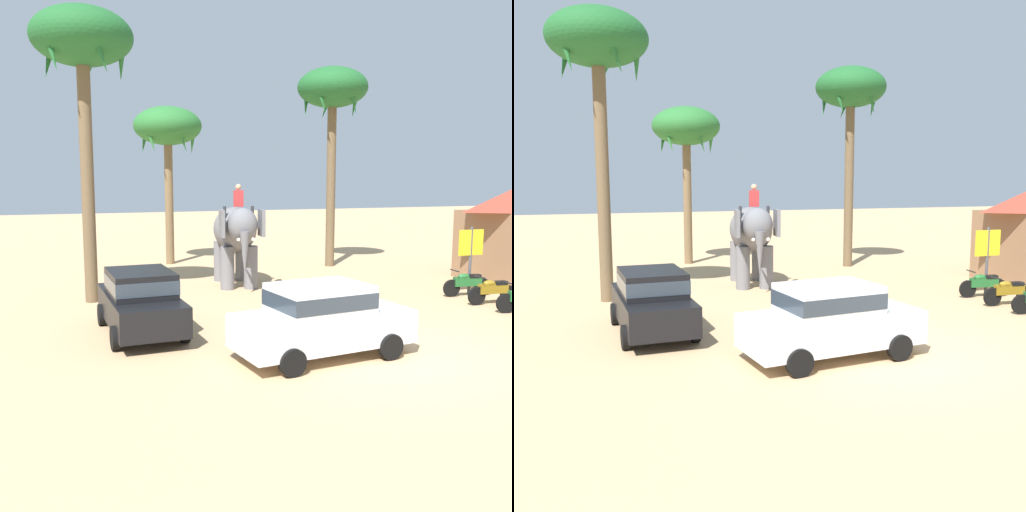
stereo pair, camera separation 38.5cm
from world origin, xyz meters
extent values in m
plane|color=tan|center=(0.00, 0.00, 0.00)|extent=(120.00, 120.00, 0.00)
cube|color=white|center=(-1.50, 0.41, 0.68)|extent=(4.25, 2.09, 0.76)
cube|color=white|center=(-1.60, 0.40, 1.38)|extent=(2.24, 1.76, 0.64)
cube|color=#2D3842|center=(-1.60, 0.40, 1.38)|extent=(2.26, 1.78, 0.35)
cylinder|color=black|center=(-0.32, 1.37, 0.30)|extent=(0.61, 0.24, 0.60)
cylinder|color=black|center=(-0.15, -0.32, 0.30)|extent=(0.61, 0.24, 0.60)
cylinder|color=black|center=(-2.85, 1.13, 0.30)|extent=(0.61, 0.24, 0.60)
cylinder|color=black|center=(-2.68, -0.56, 0.30)|extent=(0.61, 0.24, 0.60)
cube|color=black|center=(-5.07, 3.88, 0.68)|extent=(1.81, 4.14, 0.76)
cube|color=black|center=(-5.07, 3.78, 1.38)|extent=(1.62, 2.14, 0.64)
cube|color=#2D3842|center=(-5.07, 3.78, 1.38)|extent=(1.64, 2.16, 0.35)
cylinder|color=black|center=(-5.96, 5.13, 0.30)|extent=(0.20, 0.60, 0.60)
cylinder|color=black|center=(-4.26, 5.17, 0.30)|extent=(0.20, 0.60, 0.60)
cylinder|color=black|center=(-5.89, 2.59, 0.30)|extent=(0.20, 0.60, 0.60)
cylinder|color=black|center=(-4.19, 2.63, 0.30)|extent=(0.20, 0.60, 0.60)
ellipsoid|color=slate|center=(-0.49, 9.74, 2.15)|extent=(2.06, 3.31, 1.70)
cylinder|color=slate|center=(-0.20, 8.75, 0.80)|extent=(0.52, 0.52, 1.60)
cylinder|color=slate|center=(-1.07, 8.89, 0.80)|extent=(0.52, 0.52, 1.60)
cylinder|color=slate|center=(0.08, 10.59, 0.80)|extent=(0.52, 0.52, 1.60)
cylinder|color=slate|center=(-0.79, 10.72, 0.80)|extent=(0.52, 0.52, 1.60)
ellipsoid|color=slate|center=(-0.74, 8.13, 2.45)|extent=(1.24, 1.16, 1.20)
cube|color=slate|center=(-0.02, 8.12, 2.50)|extent=(0.24, 0.81, 0.96)
cube|color=slate|center=(-1.44, 8.34, 2.50)|extent=(0.24, 0.81, 0.96)
cone|color=slate|center=(-0.81, 7.68, 1.45)|extent=(0.41, 0.41, 1.60)
cone|color=beige|center=(-0.55, 7.69, 1.95)|extent=(0.20, 0.57, 0.21)
cone|color=beige|center=(-1.06, 7.77, 1.95)|extent=(0.20, 0.57, 0.21)
cube|color=red|center=(-0.63, 8.89, 3.35)|extent=(0.37, 0.29, 0.60)
sphere|color=tan|center=(-0.63, 8.89, 3.77)|extent=(0.22, 0.22, 0.22)
cylinder|color=#333338|center=(-0.11, 8.81, 2.80)|extent=(0.12, 0.12, 0.55)
cylinder|color=#333338|center=(-1.14, 8.97, 2.80)|extent=(0.12, 0.12, 0.55)
cylinder|color=black|center=(5.73, 2.30, 0.30)|extent=(0.61, 0.25, 0.60)
cylinder|color=black|center=(5.82, 2.28, 0.92)|extent=(0.18, 0.54, 0.04)
cylinder|color=black|center=(5.68, 3.50, 0.30)|extent=(0.61, 0.17, 0.60)
cylinder|color=black|center=(6.87, 3.36, 0.30)|extent=(0.61, 0.17, 0.60)
cube|color=olive|center=(6.28, 3.43, 0.52)|extent=(1.04, 0.32, 0.32)
ellipsoid|color=olive|center=(6.13, 3.44, 0.70)|extent=(0.46, 0.29, 0.20)
cube|color=black|center=(6.52, 3.40, 0.70)|extent=(0.46, 0.27, 0.12)
cylinder|color=black|center=(5.77, 3.49, 0.92)|extent=(0.10, 0.55, 0.04)
cylinder|color=black|center=(5.81, 4.87, 0.30)|extent=(0.61, 0.19, 0.60)
cylinder|color=black|center=(7.00, 4.68, 0.30)|extent=(0.61, 0.19, 0.60)
cube|color=#23662D|center=(6.40, 4.78, 0.52)|extent=(1.04, 0.35, 0.32)
ellipsoid|color=#23662D|center=(6.25, 4.80, 0.70)|extent=(0.47, 0.30, 0.20)
cube|color=black|center=(6.65, 4.74, 0.70)|extent=(0.47, 0.28, 0.12)
cylinder|color=black|center=(5.90, 4.85, 0.92)|extent=(0.12, 0.55, 0.04)
cylinder|color=brown|center=(-5.96, 8.42, 4.15)|extent=(0.42, 0.42, 8.29)
ellipsoid|color=#1E5B28|center=(-5.96, 8.42, 8.49)|extent=(3.20, 3.20, 1.80)
cone|color=#1E5B28|center=(-4.76, 8.42, 7.99)|extent=(0.40, 0.92, 1.64)
cone|color=#1E5B28|center=(-5.59, 9.56, 7.99)|extent=(0.91, 0.57, 1.67)
cone|color=#1E5B28|center=(-6.93, 9.12, 7.99)|extent=(0.73, 0.83, 1.69)
cone|color=#1E5B28|center=(-6.93, 7.71, 7.99)|extent=(0.73, 0.83, 1.69)
cone|color=#1E5B28|center=(-5.59, 7.27, 7.99)|extent=(0.91, 0.57, 1.67)
cylinder|color=brown|center=(-1.69, 16.05, 3.17)|extent=(0.40, 0.40, 6.35)
ellipsoid|color=#286B2D|center=(-1.69, 16.05, 6.55)|extent=(3.20, 3.20, 1.80)
cone|color=#286B2D|center=(-0.49, 16.05, 6.05)|extent=(0.40, 0.92, 1.64)
cone|color=#286B2D|center=(-1.32, 17.19, 6.05)|extent=(0.91, 0.57, 1.67)
cone|color=#286B2D|center=(-2.66, 16.75, 6.05)|extent=(0.73, 0.83, 1.69)
cone|color=#286B2D|center=(-2.66, 15.34, 6.05)|extent=(0.73, 0.83, 1.69)
cone|color=#286B2D|center=(-1.32, 14.91, 6.05)|extent=(0.91, 0.57, 1.67)
cylinder|color=brown|center=(5.20, 12.70, 4.00)|extent=(0.42, 0.42, 7.99)
ellipsoid|color=#1E5B28|center=(5.20, 12.70, 8.19)|extent=(3.20, 3.20, 1.80)
cone|color=#1E5B28|center=(6.40, 12.70, 7.69)|extent=(0.40, 0.92, 1.64)
cone|color=#1E5B28|center=(5.57, 13.85, 7.69)|extent=(0.91, 0.57, 1.67)
cone|color=#1E5B28|center=(4.23, 13.41, 7.69)|extent=(0.73, 0.83, 1.69)
cone|color=#1E5B28|center=(4.23, 12.00, 7.69)|extent=(0.73, 0.83, 1.69)
cone|color=#1E5B28|center=(5.57, 11.56, 7.69)|extent=(0.91, 0.57, 1.67)
cylinder|color=#4C4C51|center=(6.68, 5.01, 1.20)|extent=(0.10, 0.10, 2.40)
cube|color=yellow|center=(6.68, 5.01, 1.85)|extent=(1.00, 0.08, 0.90)
camera|label=1|loc=(-7.34, -10.83, 4.03)|focal=39.74mm
camera|label=2|loc=(-6.97, -10.96, 4.03)|focal=39.74mm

